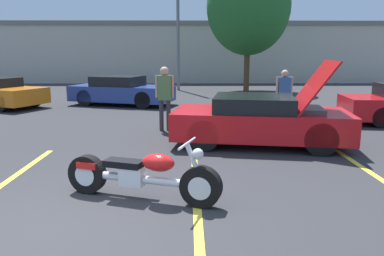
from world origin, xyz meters
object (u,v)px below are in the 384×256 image
object	(u,v)px
show_car_hood_open	(261,120)
spectator_near_motorcycle	(284,92)
light_pole	(179,6)
tree_background	(248,7)
motorcycle	(141,175)
spectator_by_show_car	(165,93)
parked_car_mid_row	(121,91)

from	to	relation	value
show_car_hood_open	spectator_near_motorcycle	distance (m)	3.07
show_car_hood_open	spectator_near_motorcycle	world-z (taller)	show_car_hood_open
light_pole	tree_background	distance (m)	3.91
tree_background	motorcycle	size ratio (longest dim) A/B	3.11
tree_background	motorcycle	xyz separation A→B (m)	(-4.05, -16.31, -4.31)
show_car_hood_open	spectator_near_motorcycle	size ratio (longest dim) A/B	2.60
tree_background	spectator_by_show_car	size ratio (longest dim) A/B	4.12
motorcycle	show_car_hood_open	xyz separation A→B (m)	(2.43, 3.42, 0.22)
parked_car_mid_row	light_pole	bearing A→B (deg)	87.53
tree_background	spectator_near_motorcycle	xyz separation A→B (m)	(-0.39, -10.11, -3.71)
light_pole	spectator_near_motorcycle	bearing A→B (deg)	-72.04
tree_background	show_car_hood_open	bearing A→B (deg)	-97.19
light_pole	spectator_by_show_car	bearing A→B (deg)	-90.73
tree_background	parked_car_mid_row	distance (m)	9.44
spectator_by_show_car	parked_car_mid_row	bearing A→B (deg)	111.92
parked_car_mid_row	tree_background	bearing A→B (deg)	60.74
tree_background	spectator_by_show_car	xyz separation A→B (m)	(-4.01, -11.22, -3.62)
spectator_near_motorcycle	tree_background	bearing A→B (deg)	87.78
parked_car_mid_row	spectator_by_show_car	world-z (taller)	spectator_by_show_car
motorcycle	parked_car_mid_row	bearing A→B (deg)	119.73
light_pole	tree_background	world-z (taller)	light_pole
light_pole	motorcycle	bearing A→B (deg)	-90.66
light_pole	show_car_hood_open	xyz separation A→B (m)	(2.23, -13.48, -4.18)
light_pole	motorcycle	distance (m)	17.47
light_pole	show_car_hood_open	size ratio (longest dim) A/B	2.04
tree_background	show_car_hood_open	xyz separation A→B (m)	(-1.63, -12.89, -4.09)
motorcycle	tree_background	bearing A→B (deg)	94.36
tree_background	light_pole	bearing A→B (deg)	171.29
parked_car_mid_row	spectator_by_show_car	bearing A→B (deg)	-50.87
motorcycle	show_car_hood_open	size ratio (longest dim) A/B	0.55
light_pole	motorcycle	size ratio (longest dim) A/B	3.70
light_pole	spectator_by_show_car	distance (m)	12.38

